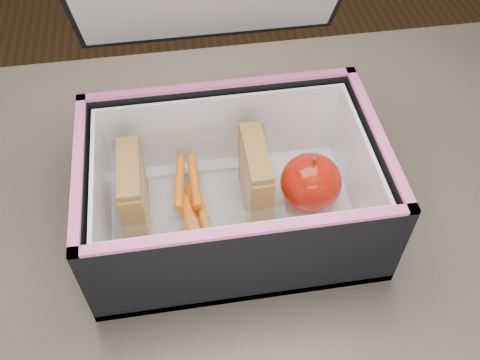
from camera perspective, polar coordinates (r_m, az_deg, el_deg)
The scene contains 8 objects.
kitchen_table at distance 0.72m, azimuth 0.23°, elevation -11.11°, with size 1.20×0.80×0.75m.
lunch_bag at distance 0.62m, azimuth -0.86°, elevation 0.06°, with size 0.33×0.33×0.32m.
plastic_tub at distance 0.63m, azimuth -4.69°, elevation -1.45°, with size 0.18×0.13×0.08m, color white, non-canonical shape.
sandwich_left at distance 0.62m, azimuth -11.21°, elevation -1.40°, with size 0.02×0.09×0.10m.
sandwich_right at distance 0.62m, azimuth 1.64°, elevation 0.15°, with size 0.02×0.09×0.10m.
carrot_sticks at distance 0.64m, azimuth -4.96°, elevation -2.75°, with size 0.05×0.15×0.03m.
paper_napkin at distance 0.67m, azimuth 7.53°, elevation -2.39°, with size 0.07×0.07×0.01m, color white.
red_apple at distance 0.64m, azimuth 7.57°, elevation -0.23°, with size 0.08×0.08×0.08m.
Camera 1 is at (-0.06, -0.34, 1.29)m, focal length 40.00 mm.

